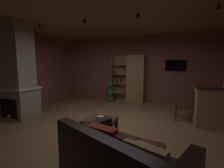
{
  "coord_description": "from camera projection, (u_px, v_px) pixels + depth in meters",
  "views": [
    {
      "loc": [
        1.38,
        -3.53,
        1.55
      ],
      "look_at": [
        0.0,
        0.4,
        1.05
      ],
      "focal_mm": 24.7,
      "sensor_mm": 36.0,
      "label": 1
    }
  ],
  "objects": [
    {
      "name": "track_light_spot_0",
      "position": [
        39.0,
        26.0,
        4.55
      ],
      "size": [
        0.07,
        0.07,
        0.09
      ],
      "primitive_type": "cylinder",
      "color": "black"
    },
    {
      "name": "track_light_spot_1",
      "position": [
        84.0,
        21.0,
        4.04
      ],
      "size": [
        0.07,
        0.07,
        0.09
      ],
      "primitive_type": "cylinder",
      "color": "black"
    },
    {
      "name": "wall_mounted_tv",
      "position": [
        175.0,
        65.0,
        6.04
      ],
      "size": [
        0.76,
        0.06,
        0.43
      ],
      "color": "black"
    },
    {
      "name": "wall_left",
      "position": [
        9.0,
        71.0,
        4.86
      ],
      "size": [
        0.06,
        6.13,
        2.78
      ],
      "primitive_type": "cube",
      "color": "#8E544C",
      "rests_on": "ground"
    },
    {
      "name": "track_light_spot_3",
      "position": [
        219.0,
        7.0,
        3.1
      ],
      "size": [
        0.07,
        0.07,
        0.09
      ],
      "primitive_type": "cylinder",
      "color": "black"
    },
    {
      "name": "table_book_1",
      "position": [
        101.0,
        117.0,
        3.24
      ],
      "size": [
        0.16,
        0.13,
        0.03
      ],
      "primitive_type": "cube",
      "rotation": [
        0.0,
        0.0,
        0.26
      ],
      "color": "beige",
      "rests_on": "coffee_table"
    },
    {
      "name": "wall_back",
      "position": [
        132.0,
        69.0,
        6.68
      ],
      "size": [
        6.66,
        0.06,
        2.78
      ],
      "primitive_type": "cube",
      "color": "#8E544C",
      "rests_on": "ground"
    },
    {
      "name": "potted_floor_plant",
      "position": [
        110.0,
        92.0,
        6.54
      ],
      "size": [
        0.29,
        0.32,
        0.89
      ],
      "color": "#4C4C51",
      "rests_on": "ground"
    },
    {
      "name": "bookshelf_cabinet",
      "position": [
        133.0,
        79.0,
        6.45
      ],
      "size": [
        1.38,
        0.41,
        1.97
      ],
      "color": "#A87F51",
      "rests_on": "ground"
    },
    {
      "name": "stone_fireplace",
      "position": [
        18.0,
        76.0,
        4.51
      ],
      "size": [
        0.96,
        0.82,
        2.78
      ],
      "color": "gray",
      "rests_on": "ground"
    },
    {
      "name": "floor",
      "position": [
        107.0,
        127.0,
        3.95
      ],
      "size": [
        6.54,
        6.13,
        0.02
      ],
      "primitive_type": "cube",
      "color": "olive",
      "rests_on": "ground"
    },
    {
      "name": "window_pane_back",
      "position": [
        126.0,
        70.0,
        6.75
      ],
      "size": [
        0.64,
        0.01,
        0.74
      ],
      "primitive_type": "cube",
      "color": "white"
    },
    {
      "name": "coffee_table",
      "position": [
        100.0,
        123.0,
        3.27
      ],
      "size": [
        0.65,
        0.59,
        0.44
      ],
      "color": "#4C331E",
      "rests_on": "ground"
    },
    {
      "name": "ceiling",
      "position": [
        106.0,
        12.0,
        3.62
      ],
      "size": [
        6.54,
        6.13,
        0.02
      ],
      "primitive_type": "cube",
      "color": "#8E6B47"
    },
    {
      "name": "track_light_spot_2",
      "position": [
        138.0,
        16.0,
        3.61
      ],
      "size": [
        0.07,
        0.07,
        0.09
      ],
      "primitive_type": "cylinder",
      "color": "black"
    },
    {
      "name": "dining_chair",
      "position": [
        186.0,
        102.0,
        4.32
      ],
      "size": [
        0.46,
        0.46,
        0.92
      ],
      "color": "#4C331E",
      "rests_on": "ground"
    },
    {
      "name": "table_book_0",
      "position": [
        99.0,
        117.0,
        3.32
      ],
      "size": [
        0.12,
        0.1,
        0.03
      ],
      "primitive_type": "cube",
      "rotation": [
        0.0,
        0.0,
        0.12
      ],
      "color": "#B22D2D",
      "rests_on": "coffee_table"
    }
  ]
}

